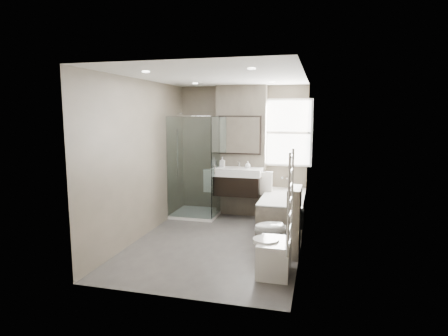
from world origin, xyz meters
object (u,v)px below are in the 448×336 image
(vanity, at_px, (237,181))
(bidet, at_px, (274,257))
(toilet, at_px, (277,229))
(bathtub, at_px, (283,210))

(vanity, xyz_separation_m, bidet, (1.01, -2.43, -0.51))
(toilet, distance_m, bidet, 0.81)
(toilet, xyz_separation_m, bidet, (0.04, -0.80, -0.12))
(bathtub, relative_size, bidet, 2.80)
(bathtub, xyz_separation_m, bidet, (0.09, -2.10, -0.08))
(bathtub, bearing_deg, bidet, -87.59)
(vanity, xyz_separation_m, bathtub, (0.92, -0.33, -0.43))
(bathtub, distance_m, bidet, 2.11)
(vanity, relative_size, bidet, 1.66)
(bathtub, relative_size, toilet, 2.27)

